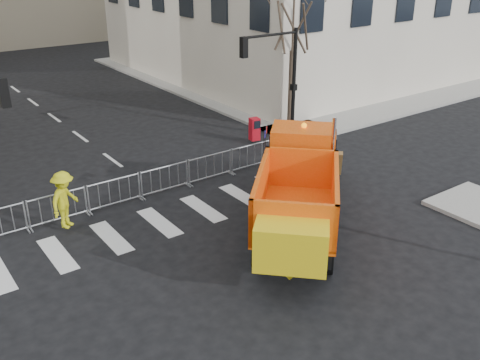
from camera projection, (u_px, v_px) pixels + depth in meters
ground at (286, 286)px, 15.21m from camera, size 120.00×120.00×0.00m
sidewalk_back at (148, 184)px, 21.47m from camera, size 64.00×5.00×0.15m
traffic_light_right at (294, 85)px, 25.72m from camera, size 0.18×0.18×5.40m
crowd_barriers at (140, 185)px, 20.21m from camera, size 12.60×0.60×1.10m
street_tree at (292, 58)px, 26.42m from camera, size 3.00×3.00×7.50m
plow_truck at (299, 188)px, 17.40m from camera, size 8.45×8.46×3.67m
cop_a at (279, 153)px, 22.63m from camera, size 0.60×0.40×1.65m
cop_b at (301, 155)px, 21.95m from camera, size 1.03×0.84×1.97m
cop_c at (299, 144)px, 23.69m from camera, size 1.00×0.82×1.60m
worker at (65, 200)px, 17.70m from camera, size 1.47×1.38×1.99m
newspaper_box at (254, 129)px, 25.93m from camera, size 0.51×0.46×1.10m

